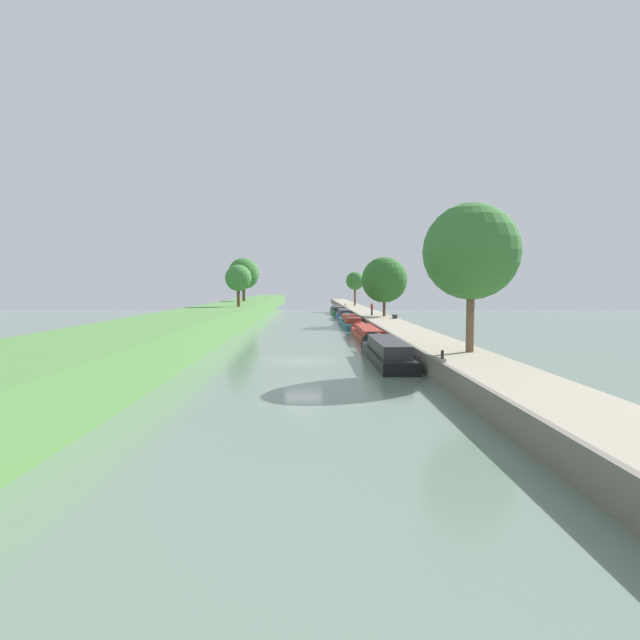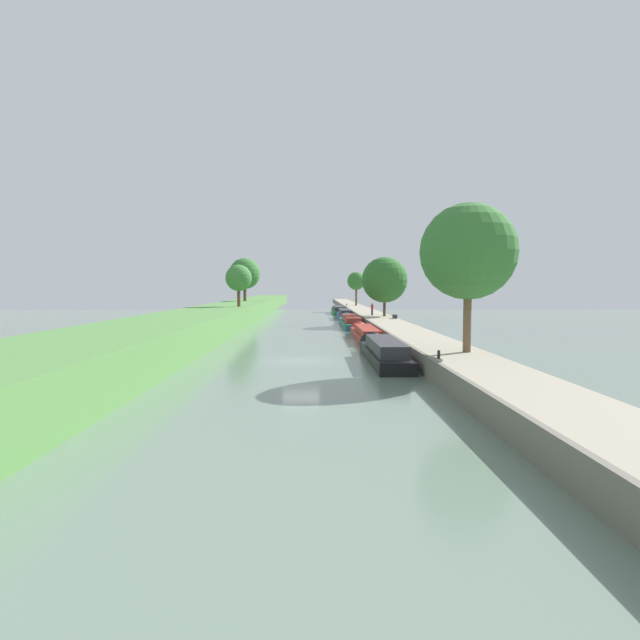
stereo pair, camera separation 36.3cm
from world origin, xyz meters
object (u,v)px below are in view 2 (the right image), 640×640
narrowboat_red (365,334)px  narrowboat_teal (350,322)px  narrowboat_green (338,310)px  narrowboat_black (383,351)px  narrowboat_blue (344,315)px  park_bench (395,316)px  person_walking (372,309)px  mooring_bollard_far (347,305)px  mooring_bollard_near (439,355)px

narrowboat_red → narrowboat_teal: size_ratio=0.93×
narrowboat_teal → narrowboat_green: size_ratio=1.04×
narrowboat_black → narrowboat_red: size_ratio=0.89×
narrowboat_blue → park_bench: (5.01, -19.18, 0.90)m
narrowboat_teal → person_walking: (3.23, 3.83, 1.47)m
mooring_bollard_far → narrowboat_red: bearing=-91.8°
narrowboat_blue → mooring_bollard_far: 23.13m
narrowboat_green → park_bench: park_bench is taller
narrowboat_red → mooring_bollard_near: size_ratio=33.33×
narrowboat_black → person_walking: person_walking is taller
narrowboat_black → mooring_bollard_far: size_ratio=29.78×
narrowboat_red → narrowboat_blue: narrowboat_blue is taller
narrowboat_red → park_bench: park_bench is taller
narrowboat_blue → narrowboat_green: size_ratio=0.87×
narrowboat_green → narrowboat_blue: bearing=-89.4°
narrowboat_black → narrowboat_teal: narrowboat_black is taller
narrowboat_teal → mooring_bollard_near: mooring_bollard_near is taller
narrowboat_black → park_bench: bearing=79.6°
narrowboat_blue → mooring_bollard_far: bearing=85.5°
narrowboat_green → person_walking: person_walking is taller
park_bench → narrowboat_teal: bearing=146.5°
narrowboat_teal → park_bench: park_bench is taller
mooring_bollard_near → park_bench: park_bench is taller
narrowboat_red → narrowboat_teal: narrowboat_teal is taller
narrowboat_black → narrowboat_green: 63.58m
narrowboat_blue → park_bench: park_bench is taller
narrowboat_black → narrowboat_red: narrowboat_black is taller
narrowboat_green → narrowboat_teal: bearing=-90.0°
mooring_bollard_near → narrowboat_teal: bearing=92.9°
narrowboat_green → person_walking: (3.24, -28.13, 1.47)m
narrowboat_black → mooring_bollard_near: mooring_bollard_near is taller
narrowboat_blue → park_bench: bearing=-75.4°
narrowboat_red → park_bench: (4.91, 13.48, 0.99)m
mooring_bollard_far → park_bench: bearing=-85.7°
mooring_bollard_far → park_bench: (3.19, -42.23, 0.12)m
narrowboat_teal → narrowboat_green: bearing=90.0°
person_walking → mooring_bollard_near: bearing=-91.6°
narrowboat_black → narrowboat_green: narrowboat_black is taller
narrowboat_green → person_walking: bearing=-83.4°
narrowboat_blue → narrowboat_green: (-0.18, 16.20, -0.05)m
narrowboat_black → narrowboat_teal: 31.62m
narrowboat_red → narrowboat_blue: bearing=90.2°
narrowboat_red → narrowboat_teal: (-0.27, 16.90, 0.05)m
narrowboat_blue → mooring_bollard_far: size_ratio=29.70×
person_walking → mooring_bollard_near: (-1.24, -43.27, -0.65)m
narrowboat_red → narrowboat_black: bearing=-91.0°
narrowboat_green → park_bench: bearing=-81.7°
mooring_bollard_near → park_bench: (3.19, 36.02, 0.12)m
mooring_bollard_near → park_bench: bearing=84.9°
narrowboat_teal → narrowboat_green: (-0.01, 31.96, -0.00)m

